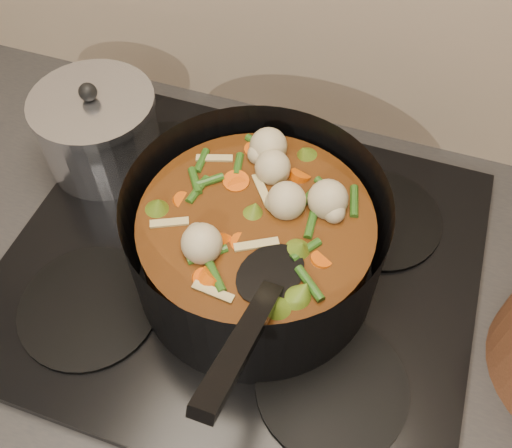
% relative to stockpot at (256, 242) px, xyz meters
% --- Properties ---
extents(counter, '(2.64, 0.64, 0.91)m').
position_rel_stockpot_xyz_m(counter, '(-0.02, 0.01, -0.55)').
color(counter, brown).
rests_on(counter, ground).
extents(stovetop, '(0.62, 0.54, 0.03)m').
position_rel_stockpot_xyz_m(stovetop, '(-0.02, 0.01, -0.08)').
color(stovetop, black).
rests_on(stovetop, counter).
extents(stockpot, '(0.36, 0.45, 0.23)m').
position_rel_stockpot_xyz_m(stockpot, '(0.00, 0.00, 0.00)').
color(stockpot, black).
rests_on(stockpot, stovetop).
extents(saucepan, '(0.18, 0.18, 0.15)m').
position_rel_stockpot_xyz_m(saucepan, '(-0.28, 0.12, -0.01)').
color(saucepan, silver).
rests_on(saucepan, stovetop).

